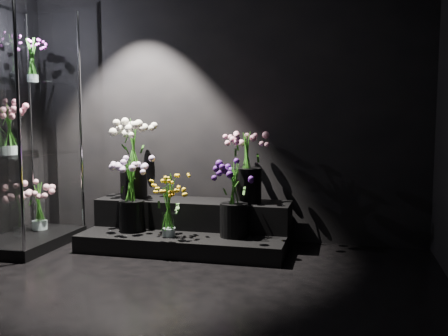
% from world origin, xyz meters
% --- Properties ---
extents(floor, '(4.00, 4.00, 0.00)m').
position_xyz_m(floor, '(0.00, 0.00, 0.00)').
color(floor, black).
rests_on(floor, ground).
extents(wall_back, '(4.00, 0.00, 4.00)m').
position_xyz_m(wall_back, '(0.00, 2.00, 1.40)').
color(wall_back, black).
rests_on(wall_back, floor).
extents(display_riser, '(1.88, 0.84, 0.42)m').
position_xyz_m(display_riser, '(-0.21, 1.62, 0.17)').
color(display_riser, black).
rests_on(display_riser, floor).
extents(display_case, '(0.61, 1.02, 2.25)m').
position_xyz_m(display_case, '(-1.67, 1.25, 1.13)').
color(display_case, black).
rests_on(display_case, floor).
extents(bouquet_orange_bells, '(0.29, 0.29, 0.55)m').
position_xyz_m(bouquet_orange_bells, '(-0.30, 1.31, 0.44)').
color(bouquet_orange_bells, white).
rests_on(bouquet_orange_bells, display_riser).
extents(bouquet_lilac, '(0.43, 0.43, 0.69)m').
position_xyz_m(bouquet_lilac, '(-0.71, 1.43, 0.54)').
color(bouquet_lilac, black).
rests_on(bouquet_lilac, display_riser).
extents(bouquet_purple, '(0.38, 0.38, 0.66)m').
position_xyz_m(bouquet_purple, '(0.27, 1.45, 0.52)').
color(bouquet_purple, black).
rests_on(bouquet_purple, display_riser).
extents(bouquet_cream_roses, '(0.52, 0.52, 0.77)m').
position_xyz_m(bouquet_cream_roses, '(-0.81, 1.73, 0.86)').
color(bouquet_cream_roses, black).
rests_on(bouquet_cream_roses, display_riser).
extents(bouquet_pink_roses, '(0.47, 0.47, 0.67)m').
position_xyz_m(bouquet_pink_roses, '(0.32, 1.75, 0.80)').
color(bouquet_pink_roses, black).
rests_on(bouquet_pink_roses, display_riser).
extents(bouquet_case_pink, '(0.39, 0.39, 0.46)m').
position_xyz_m(bouquet_case_pink, '(-1.72, 1.08, 1.12)').
color(bouquet_case_pink, white).
rests_on(bouquet_case_pink, display_case).
extents(bouquet_case_magenta, '(0.22, 0.22, 0.42)m').
position_xyz_m(bouquet_case_magenta, '(-1.68, 1.40, 1.76)').
color(bouquet_case_magenta, white).
rests_on(bouquet_case_magenta, display_case).
extents(bouquet_case_base_pink, '(0.33, 0.33, 0.47)m').
position_xyz_m(bouquet_case_base_pink, '(-1.72, 1.48, 0.35)').
color(bouquet_case_base_pink, white).
rests_on(bouquet_case_base_pink, display_case).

